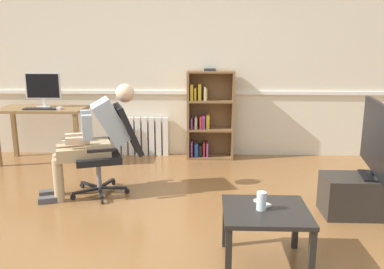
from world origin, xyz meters
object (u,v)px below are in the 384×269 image
computer_desk (43,117)px  keyboard (40,109)px  bookshelf (208,116)px  computer_mouse (59,108)px  person_seated (95,136)px  coffee_table (266,217)px  tv_screen (376,139)px  drinking_glass (261,201)px  office_chair (112,146)px  imac_monitor (43,87)px  radiator (142,136)px  spare_remote (262,203)px  tv_stand (370,196)px

computer_desk → keyboard: size_ratio=2.65×
keyboard → bookshelf: size_ratio=0.34×
computer_mouse → person_seated: size_ratio=0.08×
person_seated → coffee_table: person_seated is taller
keyboard → computer_mouse: (0.25, 0.02, 0.01)m
tv_screen → drinking_glass: tv_screen is taller
office_chair → coffee_table: office_chair is taller
imac_monitor → tv_screen: size_ratio=0.48×
keyboard → radiator: 1.44m
tv_screen → person_seated: bearing=90.5°
office_chair → person_seated: 0.21m
imac_monitor → radiator: size_ratio=0.62×
office_chair → tv_screen: tv_screen is taller
coffee_table → computer_desk: bearing=136.4°
computer_mouse → coffee_table: (2.39, -2.43, -0.40)m
keyboard → drinking_glass: 3.56m
keyboard → drinking_glass: size_ratio=3.23×
imac_monitor → bookshelf: size_ratio=0.38×
spare_remote → computer_desk: bearing=97.7°
keyboard → coffee_table: keyboard is taller
bookshelf → tv_stand: bearing=-51.3°
radiator → tv_screen: bearing=-38.8°
person_seated → office_chair: bearing=90.0°
person_seated → drinking_glass: size_ratio=8.87×
office_chair → bookshelf: bearing=124.5°
office_chair → tv_screen: 2.65m
imac_monitor → radiator: bearing=13.7°
computer_mouse → drinking_glass: computer_mouse is taller
radiator → keyboard: bearing=-157.0°
spare_remote → coffee_table: bearing=-122.2°
bookshelf → radiator: bookshelf is taller
tv_stand → coffee_table: bearing=-140.9°
radiator → tv_stand: bearing=-38.8°
computer_desk → radiator: computer_desk is taller
person_seated → tv_stand: (2.74, -0.44, -0.45)m
office_chair → person_seated: person_seated is taller
tv_stand → drinking_glass: drinking_glass is taller
tv_stand → tv_screen: 0.56m
keyboard → tv_screen: 4.05m
keyboard → bookshelf: 2.26m
spare_remote → drinking_glass: bearing=-141.9°
drinking_glass → bookshelf: bearing=97.7°
coffee_table → drinking_glass: drinking_glass is taller
office_chair → tv_screen: size_ratio=0.96×
computer_desk → radiator: (1.29, 0.39, -0.35)m
computer_mouse → coffee_table: computer_mouse is taller
imac_monitor → bookshelf: (2.25, 0.22, -0.42)m
radiator → coffee_table: size_ratio=1.26×
tv_stand → bookshelf: bearing=128.7°
imac_monitor → bookshelf: bookshelf is taller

